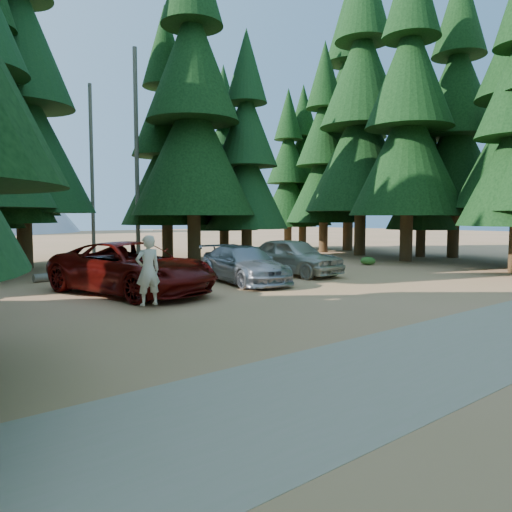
% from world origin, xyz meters
% --- Properties ---
extents(ground, '(160.00, 160.00, 0.00)m').
position_xyz_m(ground, '(0.00, 0.00, 0.00)').
color(ground, '#AB8048').
rests_on(ground, ground).
extents(gravel_strip, '(26.00, 3.50, 0.01)m').
position_xyz_m(gravel_strip, '(0.00, -6.50, 0.01)').
color(gravel_strip, tan).
rests_on(gravel_strip, ground).
extents(forest_belt_north, '(36.00, 7.00, 22.00)m').
position_xyz_m(forest_belt_north, '(0.00, 15.00, 0.00)').
color(forest_belt_north, black).
rests_on(forest_belt_north, ground).
extents(forest_belt_east, '(6.00, 22.00, 22.00)m').
position_xyz_m(forest_belt_east, '(15.50, 4.00, 0.00)').
color(forest_belt_east, black).
rests_on(forest_belt_east, ground).
extents(snag_front, '(0.24, 0.24, 12.00)m').
position_xyz_m(snag_front, '(0.80, 14.50, 6.00)').
color(snag_front, '#6C6856').
rests_on(snag_front, ground).
extents(snag_back, '(0.20, 0.20, 10.00)m').
position_xyz_m(snag_back, '(-1.20, 16.00, 5.00)').
color(snag_back, '#6C6856').
rests_on(snag_back, ground).
extents(red_pickup, '(4.37, 6.95, 1.79)m').
position_xyz_m(red_pickup, '(-4.53, 4.22, 0.90)').
color(red_pickup, '#550A07').
rests_on(red_pickup, ground).
extents(silver_minivan_center, '(2.94, 5.38, 1.48)m').
position_xyz_m(silver_minivan_center, '(0.20, 4.00, 0.74)').
color(silver_minivan_center, '#9D9EA4').
rests_on(silver_minivan_center, ground).
extents(silver_minivan_right, '(2.31, 5.07, 1.69)m').
position_xyz_m(silver_minivan_right, '(3.58, 4.71, 0.84)').
color(silver_minivan_right, '#B9B6A4').
rests_on(silver_minivan_right, ground).
extents(frisbee_player, '(0.75, 0.52, 2.15)m').
position_xyz_m(frisbee_player, '(-5.55, 1.07, 1.15)').
color(frisbee_player, beige).
rests_on(frisbee_player, ground).
extents(log_left, '(4.81, 0.68, 0.34)m').
position_xyz_m(log_left, '(-3.92, 9.56, 0.17)').
color(log_left, '#6C6856').
rests_on(log_left, ground).
extents(log_mid, '(2.97, 1.93, 0.27)m').
position_xyz_m(log_mid, '(2.73, 9.90, 0.14)').
color(log_mid, '#6C6856').
rests_on(log_mid, ground).
extents(log_right, '(5.18, 2.84, 0.36)m').
position_xyz_m(log_right, '(2.99, 7.00, 0.18)').
color(log_right, '#6C6856').
rests_on(log_right, ground).
extents(shrub_left, '(0.76, 0.76, 0.42)m').
position_xyz_m(shrub_left, '(-4.83, 8.79, 0.21)').
color(shrub_left, '#2A651E').
rests_on(shrub_left, ground).
extents(shrub_center_left, '(0.92, 0.92, 0.51)m').
position_xyz_m(shrub_center_left, '(0.89, 8.88, 0.25)').
color(shrub_center_left, '#2A651E').
rests_on(shrub_center_left, ground).
extents(shrub_center_right, '(1.01, 1.01, 0.56)m').
position_xyz_m(shrub_center_right, '(-0.32, 10.00, 0.28)').
color(shrub_center_right, '#2A651E').
rests_on(shrub_center_right, ground).
extents(shrub_right, '(1.00, 1.00, 0.55)m').
position_xyz_m(shrub_right, '(0.65, 9.52, 0.27)').
color(shrub_right, '#2A651E').
rests_on(shrub_right, ground).
extents(shrub_far_right, '(1.43, 1.43, 0.79)m').
position_xyz_m(shrub_far_right, '(3.17, 7.51, 0.39)').
color(shrub_far_right, '#2A651E').
rests_on(shrub_far_right, ground).
extents(shrub_edge_east, '(0.82, 0.82, 0.45)m').
position_xyz_m(shrub_edge_east, '(10.05, 5.50, 0.23)').
color(shrub_edge_east, '#2A651E').
rests_on(shrub_edge_east, ground).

